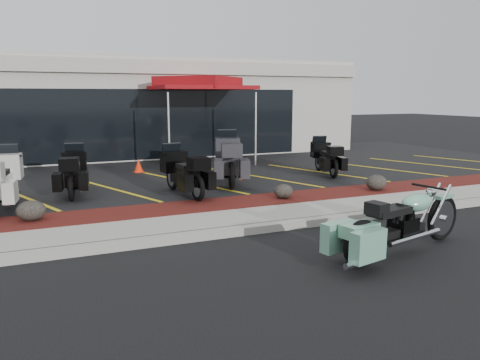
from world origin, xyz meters
name	(u,v)px	position (x,y,z in m)	size (l,w,h in m)	color
ground	(285,245)	(0.00, 0.00, 0.00)	(90.00, 90.00, 0.00)	black
curb	(263,228)	(0.00, 0.90, 0.07)	(24.00, 0.25, 0.15)	gray
sidewalk	(248,219)	(0.00, 1.60, 0.07)	(24.00, 1.20, 0.15)	gray
mulch_bed	(227,206)	(0.00, 2.80, 0.08)	(24.00, 1.20, 0.16)	#37100C
upper_lot	(168,171)	(0.00, 8.20, 0.07)	(26.00, 9.60, 0.15)	black
dealership_building	(131,108)	(0.00, 14.47, 2.01)	(18.00, 8.16, 4.00)	#9F9B8F
boulder_left	(31,210)	(-4.07, 2.89, 0.36)	(0.55, 0.46, 0.39)	black
boulder_mid	(283,191)	(1.43, 2.74, 0.33)	(0.47, 0.39, 0.33)	black
boulder_right	(376,182)	(4.10, 2.66, 0.36)	(0.56, 0.47, 0.40)	black
hero_cruiser	(443,211)	(2.69, -0.87, 0.55)	(3.10, 0.79, 1.09)	#74B596
touring_white	(8,172)	(-4.56, 5.08, 0.81)	(2.28, 0.87, 1.33)	silver
touring_black_front	(75,166)	(-3.03, 5.90, 0.76)	(2.09, 0.80, 1.22)	black
touring_black_mid	(172,167)	(-0.74, 4.77, 0.77)	(2.12, 0.81, 1.23)	black
touring_grey	(227,154)	(1.24, 5.91, 0.87)	(2.48, 0.95, 1.44)	#323237
touring_black_rear	(319,153)	(4.45, 5.93, 0.72)	(1.96, 0.75, 1.14)	black
traffic_cone	(139,165)	(-0.99, 7.99, 0.36)	(0.29, 0.29, 0.42)	#F32B08
popup_canopy	(199,85)	(1.53, 9.38, 2.94)	(4.09, 4.09, 3.07)	silver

